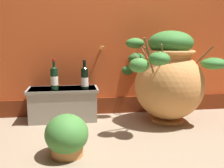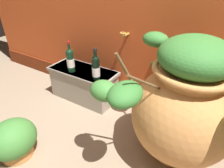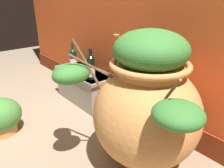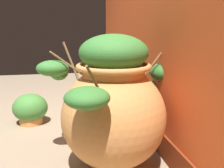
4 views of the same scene
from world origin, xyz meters
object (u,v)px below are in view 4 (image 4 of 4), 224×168
at_px(terracotta_urn, 114,106).
at_px(potted_shrub, 30,110).
at_px(wine_bottle_left, 106,74).
at_px(wine_bottle_middle, 112,80).

xyz_separation_m(terracotta_urn, potted_shrub, (-1.01, -0.66, -0.31)).
bearing_deg(terracotta_urn, wine_bottle_left, 172.86).
xyz_separation_m(wine_bottle_left, potted_shrub, (0.13, -0.80, -0.32)).
relative_size(wine_bottle_left, potted_shrub, 0.90).
bearing_deg(wine_bottle_middle, terracotta_urn, -10.36).
bearing_deg(wine_bottle_middle, wine_bottle_left, -178.07).
bearing_deg(wine_bottle_middle, potted_shrub, -101.97).
height_order(wine_bottle_left, wine_bottle_middle, wine_bottle_left).
bearing_deg(terracotta_urn, wine_bottle_middle, 169.64).
distance_m(wine_bottle_left, wine_bottle_middle, 0.30).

